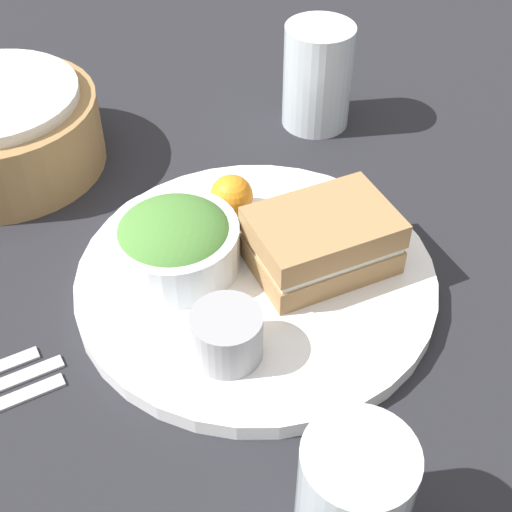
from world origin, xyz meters
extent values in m
plane|color=#232328|center=(0.00, 0.00, 0.00)|extent=(4.00, 4.00, 0.00)
cylinder|color=white|center=(0.00, 0.00, 0.01)|extent=(0.31, 0.31, 0.02)
cube|color=#A37A4C|center=(0.05, -0.03, 0.03)|extent=(0.14, 0.11, 0.02)
cube|color=silver|center=(0.05, -0.03, 0.04)|extent=(0.13, 0.11, 0.01)
cube|color=#A37A4C|center=(0.05, -0.03, 0.06)|extent=(0.14, 0.11, 0.02)
cylinder|color=white|center=(-0.05, 0.05, 0.04)|extent=(0.11, 0.11, 0.04)
ellipsoid|color=#4C8438|center=(-0.05, 0.05, 0.05)|extent=(0.10, 0.10, 0.05)
cylinder|color=#99999E|center=(-0.07, -0.05, 0.04)|extent=(0.06, 0.06, 0.04)
sphere|color=orange|center=(0.03, 0.08, 0.04)|extent=(0.04, 0.04, 0.04)
cylinder|color=silver|center=(0.22, 0.16, 0.06)|extent=(0.08, 0.08, 0.12)
cylinder|color=#997547|center=(-0.09, 0.31, 0.04)|extent=(0.21, 0.21, 0.08)
cylinder|color=silver|center=(-0.10, -0.21, 0.05)|extent=(0.07, 0.07, 0.10)
camera|label=1|loc=(-0.28, -0.34, 0.46)|focal=50.00mm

